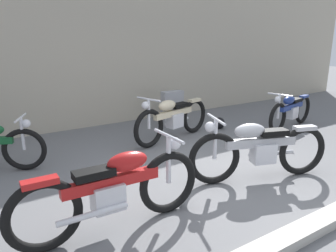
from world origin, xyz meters
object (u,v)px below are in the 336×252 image
at_px(stone_marker, 172,108).
at_px(motorcycle_cream, 173,118).
at_px(motorcycle_red, 114,190).
at_px(motorcycle_silver, 259,149).
at_px(helmet, 219,123).
at_px(motorcycle_blue, 291,110).

distance_m(stone_marker, motorcycle_cream, 1.19).
height_order(stone_marker, motorcycle_red, motorcycle_red).
relative_size(stone_marker, motorcycle_red, 0.37).
bearing_deg(motorcycle_red, stone_marker, 49.29).
xyz_separation_m(motorcycle_silver, motorcycle_cream, (0.01, 2.30, -0.01)).
bearing_deg(motorcycle_red, helmet, 34.57).
xyz_separation_m(stone_marker, motorcycle_cream, (-0.66, -0.99, 0.05)).
height_order(stone_marker, motorcycle_blue, motorcycle_blue).
bearing_deg(motorcycle_red, motorcycle_silver, 2.44).
height_order(stone_marker, motorcycle_cream, motorcycle_cream).
distance_m(helmet, motorcycle_red, 4.45).
distance_m(helmet, motorcycle_cream, 1.41).
relative_size(stone_marker, motorcycle_silver, 0.39).
xyz_separation_m(stone_marker, motorcycle_blue, (2.11, -1.76, 0.02)).
distance_m(helmet, motorcycle_silver, 2.78).
xyz_separation_m(motorcycle_red, motorcycle_cream, (2.33, 2.35, -0.01)).
relative_size(stone_marker, motorcycle_blue, 0.42).
bearing_deg(stone_marker, motorcycle_red, -131.83).
bearing_deg(motorcycle_cream, motorcycle_blue, 150.10).
distance_m(motorcycle_silver, motorcycle_red, 2.32).
bearing_deg(stone_marker, motorcycle_silver, -101.51).
relative_size(motorcycle_silver, motorcycle_red, 0.96).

